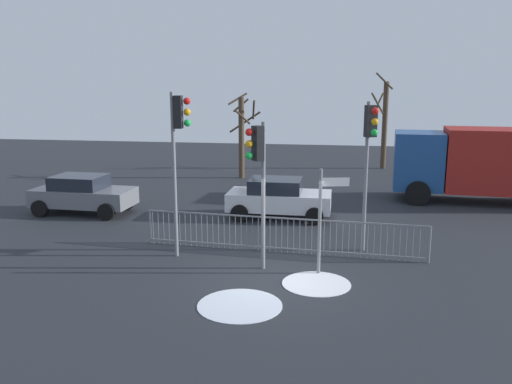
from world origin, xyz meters
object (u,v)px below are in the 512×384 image
at_px(traffic_light_foreground_left, 258,163).
at_px(direction_sign_post, 322,215).
at_px(traffic_light_rear_right, 369,143).
at_px(bare_tree_left, 242,134).
at_px(traffic_light_rear_left, 178,138).
at_px(delivery_truck, 484,161).
at_px(bare_tree_centre, 384,123).
at_px(car_grey_far, 83,194).
at_px(car_white_trailing, 278,197).

xyz_separation_m(traffic_light_foreground_left, direction_sign_post, (1.69, -0.04, -1.33)).
distance_m(traffic_light_foreground_left, direction_sign_post, 2.15).
distance_m(traffic_light_rear_right, bare_tree_left, 13.15).
height_order(traffic_light_foreground_left, traffic_light_rear_left, traffic_light_rear_left).
bearing_deg(delivery_truck, bare_tree_centre, -63.31).
height_order(direction_sign_post, car_grey_far, direction_sign_post).
height_order(delivery_truck, bare_tree_left, bare_tree_left).
bearing_deg(car_white_trailing, traffic_light_rear_right, -50.26).
bearing_deg(bare_tree_left, car_white_trailing, -70.21).
xyz_separation_m(traffic_light_rear_right, direction_sign_post, (-1.22, -2.05, -1.67)).
bearing_deg(bare_tree_left, bare_tree_centre, 30.16).
bearing_deg(direction_sign_post, car_grey_far, 138.18).
bearing_deg(bare_tree_centre, traffic_light_rear_right, -95.64).
height_order(traffic_light_rear_right, bare_tree_centre, bare_tree_centre).
relative_size(traffic_light_foreground_left, traffic_light_rear_right, 0.90).
bearing_deg(bare_tree_left, traffic_light_rear_right, -63.04).
distance_m(traffic_light_foreground_left, bare_tree_left, 14.04).
bearing_deg(traffic_light_rear_left, car_white_trailing, 150.09).
distance_m(direction_sign_post, car_white_trailing, 6.03).
relative_size(traffic_light_rear_left, direction_sign_post, 1.68).
relative_size(bare_tree_left, bare_tree_centre, 0.80).
distance_m(traffic_light_rear_left, car_grey_far, 7.36).
xyz_separation_m(traffic_light_rear_left, direction_sign_post, (4.08, -0.79, -1.87)).
bearing_deg(traffic_light_rear_left, car_grey_far, -134.95).
bearing_deg(direction_sign_post, bare_tree_centre, 68.27).
height_order(traffic_light_foreground_left, car_white_trailing, traffic_light_foreground_left).
xyz_separation_m(traffic_light_rear_right, car_grey_far, (-10.57, 3.11, -2.49)).
bearing_deg(traffic_light_rear_left, traffic_light_foreground_left, 67.29).
bearing_deg(traffic_light_rear_right, car_grey_far, -39.86).
bearing_deg(car_white_trailing, bare_tree_left, 109.60).
xyz_separation_m(car_white_trailing, car_grey_far, (-7.52, -0.53, 0.00)).
height_order(traffic_light_rear_right, traffic_light_rear_left, traffic_light_rear_left).
bearing_deg(car_white_trailing, delivery_truck, 25.55).
relative_size(direction_sign_post, bare_tree_left, 0.63).
relative_size(car_white_trailing, bare_tree_left, 0.86).
xyz_separation_m(car_white_trailing, bare_tree_centre, (4.64, 12.43, 1.89)).
xyz_separation_m(traffic_light_foreground_left, bare_tree_centre, (4.50, 18.08, -0.25)).
bearing_deg(traffic_light_rear_left, bare_tree_left, 177.59).
relative_size(traffic_light_rear_right, delivery_truck, 0.62).
bearing_deg(traffic_light_foreground_left, car_white_trailing, -35.45).
height_order(traffic_light_foreground_left, delivery_truck, traffic_light_foreground_left).
bearing_deg(bare_tree_centre, direction_sign_post, -98.81).
xyz_separation_m(traffic_light_rear_left, delivery_truck, (10.37, 8.82, -1.71)).
distance_m(traffic_light_foreground_left, car_white_trailing, 6.05).
height_order(traffic_light_rear_left, bare_tree_centre, bare_tree_centre).
bearing_deg(traffic_light_rear_left, delivery_truck, 125.10).
height_order(direction_sign_post, delivery_truck, delivery_truck).
xyz_separation_m(delivery_truck, bare_tree_centre, (-3.49, 8.51, 0.92)).
relative_size(traffic_light_rear_right, bare_tree_centre, 0.81).
relative_size(traffic_light_rear_right, traffic_light_rear_left, 0.94).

